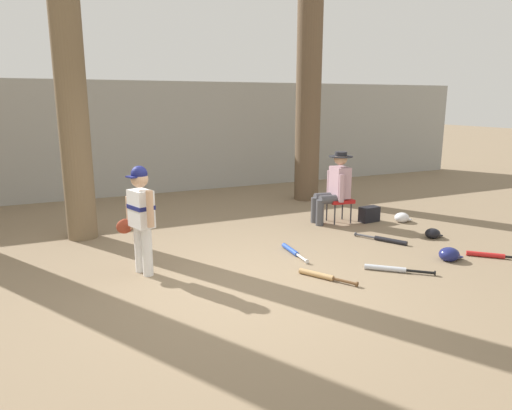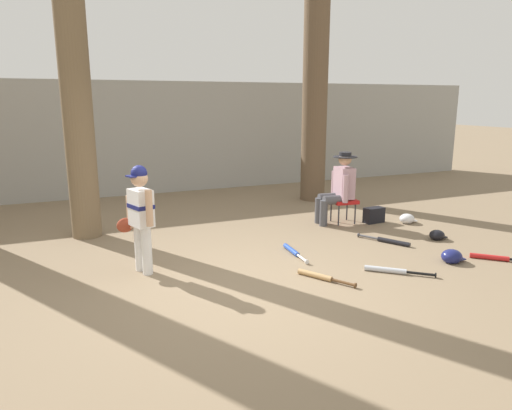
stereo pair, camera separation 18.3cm
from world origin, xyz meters
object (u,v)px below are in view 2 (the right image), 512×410
object	(u,v)px
bat_red_barrel	(495,258)
batting_helmet_navy	(452,256)
tree_near_player	(75,84)
folding_stool	(343,202)
bat_wood_tan	(319,276)
batting_helmet_black	(437,235)
handbag_beside_stool	(374,215)
bat_blue_youth	(293,251)
bat_aluminum_silver	(391,270)
young_ballplayer	(140,212)
bat_black_composite	(389,241)
seated_spectator	(339,186)
tree_behind_spectator	(315,75)
batting_helmet_white	(407,219)

from	to	relation	value
bat_red_barrel	batting_helmet_navy	size ratio (longest dim) A/B	1.89
tree_near_player	folding_stool	world-z (taller)	tree_near_player
bat_wood_tan	batting_helmet_black	size ratio (longest dim) A/B	2.48
handbag_beside_stool	bat_wood_tan	xyz separation A→B (m)	(-2.18, -1.86, -0.10)
bat_blue_youth	batting_helmet_navy	world-z (taller)	batting_helmet_navy
handbag_beside_stool	bat_wood_tan	distance (m)	2.87
batting_helmet_navy	bat_aluminum_silver	bearing A→B (deg)	179.87
young_ballplayer	batting_helmet_navy	world-z (taller)	young_ballplayer
bat_black_composite	bat_wood_tan	distance (m)	1.84
young_ballplayer	batting_helmet_black	size ratio (longest dim) A/B	4.77
bat_blue_youth	batting_helmet_black	world-z (taller)	batting_helmet_black
handbag_beside_stool	young_ballplayer	bearing A→B (deg)	-168.54
batting_helmet_black	seated_spectator	bearing A→B (deg)	120.93
handbag_beside_stool	tree_behind_spectator	bearing A→B (deg)	90.01
tree_behind_spectator	bat_wood_tan	size ratio (longest dim) A/B	8.35
tree_near_player	tree_behind_spectator	size ratio (longest dim) A/B	0.93
handbag_beside_stool	bat_blue_youth	distance (m)	2.24
bat_blue_youth	batting_helmet_navy	bearing A→B (deg)	-33.18
bat_red_barrel	bat_wood_tan	size ratio (longest dim) A/B	0.89
tree_near_player	folding_stool	distance (m)	4.56
seated_spectator	bat_black_composite	bearing A→B (deg)	-86.96
young_ballplayer	bat_red_barrel	world-z (taller)	young_ballplayer
tree_behind_spectator	batting_helmet_white	world-z (taller)	tree_behind_spectator
tree_near_player	young_ballplayer	distance (m)	2.48
batting_helmet_white	batting_helmet_navy	world-z (taller)	batting_helmet_navy
tree_near_player	seated_spectator	world-z (taller)	tree_near_player
folding_stool	seated_spectator	distance (m)	0.29
young_ballplayer	batting_helmet_navy	bearing A→B (deg)	-18.31
bat_black_composite	bat_red_barrel	world-z (taller)	same
tree_behind_spectator	folding_stool	size ratio (longest dim) A/B	12.64
bat_blue_youth	bat_black_composite	size ratio (longest dim) A/B	0.99
bat_red_barrel	bat_black_composite	bearing A→B (deg)	124.44
young_ballplayer	bat_aluminum_silver	size ratio (longest dim) A/B	1.98
seated_spectator	bat_aluminum_silver	world-z (taller)	seated_spectator
bat_wood_tan	batting_helmet_white	xyz separation A→B (m)	(2.68, 1.61, 0.04)
young_ballplayer	bat_aluminum_silver	xyz separation A→B (m)	(2.74, -1.22, -0.71)
young_ballplayer	batting_helmet_black	world-z (taller)	young_ballplayer
bat_black_composite	bat_wood_tan	size ratio (longest dim) A/B	1.10
batting_helmet_white	tree_near_player	bearing A→B (deg)	165.12
tree_near_player	bat_wood_tan	distance (m)	4.38
young_ballplayer	batting_helmet_black	xyz separation A→B (m)	(4.28, -0.37, -0.68)
seated_spectator	bat_black_composite	world-z (taller)	seated_spectator
bat_black_composite	batting_helmet_navy	distance (m)	1.00
bat_red_barrel	bat_wood_tan	world-z (taller)	same
batting_helmet_black	folding_stool	bearing A→B (deg)	118.13
tree_near_player	batting_helmet_black	distance (m)	5.74
bat_blue_youth	tree_behind_spectator	bearing A→B (deg)	55.94
seated_spectator	batting_helmet_navy	size ratio (longest dim) A/B	3.76
bat_black_composite	bat_wood_tan	xyz separation A→B (m)	(-1.66, -0.80, -0.00)
young_ballplayer	folding_stool	xyz separation A→B (m)	(3.54, 1.02, -0.38)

